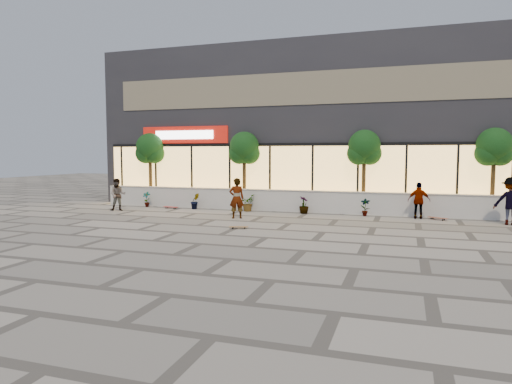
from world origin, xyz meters
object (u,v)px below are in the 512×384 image
(tree_west, at_px, (150,150))
(skater_center, at_px, (237,198))
(skater_right_near, at_px, (419,201))
(skateboard_right_near, at_px, (438,218))
(tree_east, at_px, (494,149))
(tree_mideast, at_px, (364,150))
(tree_midwest, at_px, (244,150))
(skater_right_far, at_px, (511,201))
(skateboard_center, at_px, (239,227))
(skateboard_left, at_px, (171,207))
(skater_left, at_px, (118,195))

(tree_west, distance_m, skater_center, 7.77)
(skater_right_near, height_order, skateboard_right_near, skater_right_near)
(tree_east, relative_size, skateboard_right_near, 4.77)
(tree_east, relative_size, skater_center, 2.24)
(tree_mideast, relative_size, tree_east, 1.00)
(tree_midwest, relative_size, tree_mideast, 1.00)
(skater_right_far, distance_m, skateboard_right_near, 2.80)
(skateboard_center, bearing_deg, tree_east, 16.67)
(tree_midwest, bearing_deg, skateboard_right_near, -9.24)
(tree_mideast, xyz_separation_m, skateboard_left, (-9.44, -1.50, -2.90))
(skateboard_right_near, bearing_deg, tree_midwest, -158.42)
(tree_mideast, bearing_deg, skateboard_right_near, -24.98)
(tree_east, height_order, skateboard_left, tree_east)
(skater_center, height_order, skater_right_near, skater_center)
(tree_mideast, relative_size, skater_right_far, 2.09)
(skateboard_left, bearing_deg, tree_west, 152.93)
(tree_mideast, height_order, skater_right_far, tree_mideast)
(tree_midwest, xyz_separation_m, skater_left, (-5.48, -3.07, -2.20))
(skater_right_near, bearing_deg, tree_mideast, -28.21)
(skater_center, relative_size, skater_left, 1.11)
(skater_right_near, bearing_deg, tree_west, -4.25)
(skateboard_center, distance_m, skateboard_right_near, 8.65)
(tree_west, xyz_separation_m, skater_center, (6.48, -3.73, -2.11))
(tree_midwest, relative_size, skater_left, 2.48)
(tree_west, relative_size, tree_east, 1.00)
(tree_mideast, bearing_deg, skater_center, -143.38)
(skateboard_left, bearing_deg, skateboard_center, -32.25)
(skater_left, bearing_deg, tree_west, 64.79)
(skater_left, bearing_deg, tree_mideast, -10.62)
(tree_west, height_order, skater_center, tree_west)
(skateboard_left, bearing_deg, tree_east, 14.73)
(skateboard_right_near, bearing_deg, skater_right_near, -156.64)
(tree_west, distance_m, skateboard_right_near, 15.08)
(tree_midwest, xyz_separation_m, skater_right_near, (8.46, -1.40, -2.20))
(skater_right_far, relative_size, skateboard_left, 2.19)
(skater_left, relative_size, skateboard_right_near, 1.92)
(tree_west, height_order, skateboard_center, tree_west)
(skateboard_center, bearing_deg, skater_right_far, 6.43)
(tree_mideast, bearing_deg, skateboard_left, -170.97)
(skater_center, bearing_deg, skater_right_far, 162.59)
(skater_center, xyz_separation_m, skateboard_right_near, (8.24, 2.23, -0.79))
(skateboard_right_near, bearing_deg, tree_west, -155.00)
(skater_right_near, height_order, skateboard_center, skater_right_near)
(skater_left, bearing_deg, tree_midwest, 3.68)
(skateboard_center, relative_size, skateboard_left, 0.86)
(tree_west, relative_size, skateboard_center, 5.33)
(tree_west, relative_size, tree_mideast, 1.00)
(skater_center, bearing_deg, skater_left, -31.98)
(tree_west, distance_m, skater_right_far, 17.57)
(skater_center, bearing_deg, tree_west, -56.10)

